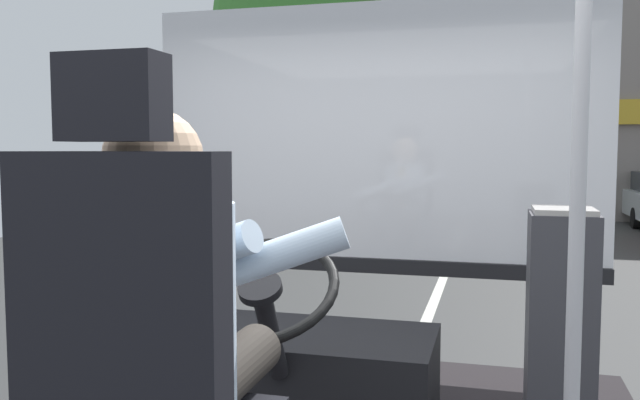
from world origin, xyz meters
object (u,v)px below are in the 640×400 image
Objects in this scene: fare_box at (560,333)px; parked_car_charcoal at (617,179)px; driver_seat at (146,399)px; handrail_pole at (578,178)px; bus_driver at (168,308)px; steering_console at (299,375)px.

fare_box is 0.22× the size of parked_car_charcoal.
driver_seat is 0.63× the size of handrail_pole.
driver_seat is 1.44× the size of fare_box.
bus_driver is 0.19× the size of parked_car_charcoal.
handrail_pole is (0.99, 0.53, 0.31)m from bus_driver.
bus_driver is 1.16m from handrail_pole.
driver_seat reaches higher than fare_box.
driver_seat is 1.27m from steering_console.
fare_box is (1.01, 0.03, 0.24)m from steering_console.
driver_seat is at bearing -90.00° from steering_console.
fare_box is at bearing 87.79° from handrail_pole.
fare_box is (1.01, 1.25, -0.12)m from driver_seat.
driver_seat is at bearing -128.91° from fare_box.
fare_box is (0.02, 0.61, -0.61)m from handrail_pole.
driver_seat is 0.31× the size of parked_car_charcoal.
fare_box is at bearing 48.43° from bus_driver.
driver_seat is at bearing -147.07° from handrail_pole.
driver_seat is 23.19m from parked_car_charcoal.
handrail_pole is (0.99, 0.64, 0.49)m from driver_seat.
parked_car_charcoal is at bearing 79.97° from fare_box.
bus_driver is at bearing -102.01° from parked_car_charcoal.
bus_driver is 1.23m from steering_console.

